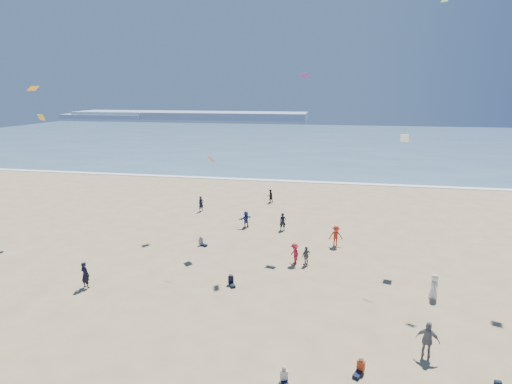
# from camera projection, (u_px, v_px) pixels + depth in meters

# --- Properties ---
(ocean) EXTENTS (220.00, 100.00, 0.06)m
(ocean) POSITION_uv_depth(u_px,v_px,m) (308.00, 140.00, 106.22)
(ocean) COLOR #476B84
(ocean) RESTS_ON ground
(surf_line) EXTENTS (220.00, 1.20, 0.08)m
(surf_line) POSITION_uv_depth(u_px,v_px,m) (288.00, 181.00, 58.57)
(surf_line) COLOR white
(surf_line) RESTS_ON ground
(headland_far) EXTENTS (110.00, 20.00, 3.20)m
(headland_far) POSITION_uv_depth(u_px,v_px,m) (189.00, 115.00, 187.86)
(headland_far) COLOR #7A8EA8
(headland_far) RESTS_ON ground
(headland_near) EXTENTS (40.00, 14.00, 2.00)m
(headland_near) POSITION_uv_depth(u_px,v_px,m) (106.00, 116.00, 190.29)
(headland_near) COLOR #7A8EA8
(headland_near) RESTS_ON ground
(standing_flyers) EXTENTS (30.74, 43.41, 1.93)m
(standing_flyers) POSITION_uv_depth(u_px,v_px,m) (264.00, 290.00, 24.87)
(standing_flyers) COLOR navy
(standing_flyers) RESTS_ON ground
(seated_group) EXTENTS (13.39, 19.44, 0.84)m
(seated_group) POSITION_uv_depth(u_px,v_px,m) (265.00, 318.00, 22.67)
(seated_group) COLOR silver
(seated_group) RESTS_ON ground
(kites_aloft) EXTENTS (37.90, 40.22, 25.40)m
(kites_aloft) POSITION_uv_depth(u_px,v_px,m) (415.00, 67.00, 22.17)
(kites_aloft) COLOR #671B98
(kites_aloft) RESTS_ON ground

